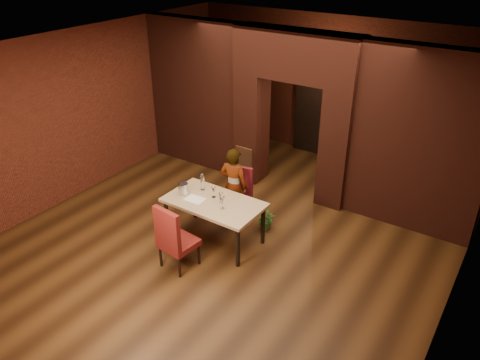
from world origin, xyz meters
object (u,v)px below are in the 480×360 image
object	(u,v)px
chair_near	(178,236)
wine_glass_c	(222,202)
dining_table	(214,221)
wine_glass_b	(221,198)
potted_plant	(266,219)
person_seated	(234,186)
water_bottle	(202,182)
wine_bucket	(183,189)
chair_far	(236,196)
wine_glass_a	(214,192)

from	to	relation	value
chair_near	wine_glass_c	bearing A→B (deg)	-105.24
dining_table	wine_glass_b	size ratio (longest dim) A/B	9.12
potted_plant	wine_glass_c	bearing A→B (deg)	-109.95
dining_table	person_seated	size ratio (longest dim) A/B	1.13
wine_glass_c	water_bottle	bearing A→B (deg)	153.51
wine_glass_b	wine_bucket	size ratio (longest dim) A/B	0.88
dining_table	wine_glass_b	world-z (taller)	wine_glass_b
chair_far	water_bottle	size ratio (longest dim) A/B	3.26
chair_near	wine_glass_c	xyz separation A→B (m)	(0.30, 0.76, 0.32)
person_seated	wine_bucket	bearing A→B (deg)	50.10
water_bottle	potted_plant	bearing A→B (deg)	30.32
chair_near	wine_bucket	bearing A→B (deg)	-50.26
chair_far	wine_glass_b	distance (m)	0.81
chair_near	potted_plant	bearing A→B (deg)	-104.57
person_seated	wine_glass_c	distance (m)	0.87
wine_glass_c	potted_plant	world-z (taller)	wine_glass_c
chair_far	wine_bucket	xyz separation A→B (m)	(-0.52, -0.83, 0.37)
chair_far	person_seated	bearing A→B (deg)	-124.92
wine_glass_a	wine_bucket	world-z (taller)	wine_bucket
dining_table	wine_glass_c	world-z (taller)	wine_glass_c
dining_table	water_bottle	bearing A→B (deg)	151.96
person_seated	potted_plant	xyz separation A→B (m)	(0.64, 0.09, -0.52)
wine_glass_b	potted_plant	size ratio (longest dim) A/B	0.43
dining_table	chair_near	distance (m)	0.89
chair_near	person_seated	world-z (taller)	person_seated
wine_glass_a	wine_bucket	xyz separation A→B (m)	(-0.49, -0.20, 0.00)
chair_far	wine_bucket	bearing A→B (deg)	-130.93
chair_near	wine_glass_a	bearing A→B (deg)	-81.99
water_bottle	person_seated	bearing A→B (deg)	55.63
wine_glass_b	chair_near	bearing A→B (deg)	-100.50
wine_glass_c	water_bottle	size ratio (longest dim) A/B	0.72
dining_table	wine_bucket	distance (m)	0.75
chair_near	potted_plant	size ratio (longest dim) A/B	2.70
wine_glass_b	wine_bucket	world-z (taller)	wine_bucket
wine_glass_c	wine_bucket	xyz separation A→B (m)	(-0.82, 0.02, -0.01)
potted_plant	dining_table	bearing A→B (deg)	-126.16
person_seated	wine_glass_c	size ratio (longest dim) A/B	6.53
wine_glass_a	wine_glass_c	bearing A→B (deg)	-33.09
wine_glass_a	wine_bucket	distance (m)	0.53
person_seated	potted_plant	bearing A→B (deg)	-179.38
chair_far	wine_glass_c	xyz separation A→B (m)	(0.29, -0.85, 0.38)
person_seated	wine_glass_b	bearing A→B (deg)	99.08
wine_glass_b	wine_glass_c	xyz separation A→B (m)	(0.13, -0.15, 0.02)
potted_plant	chair_far	bearing A→B (deg)	-176.42
person_seated	wine_glass_b	size ratio (longest dim) A/B	8.04
wine_glass_a	person_seated	bearing A→B (deg)	88.86
chair_near	water_bottle	bearing A→B (deg)	-66.21
chair_far	wine_glass_a	distance (m)	0.73
person_seated	chair_near	bearing A→B (deg)	83.51
chair_near	wine_bucket	size ratio (longest dim) A/B	5.49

